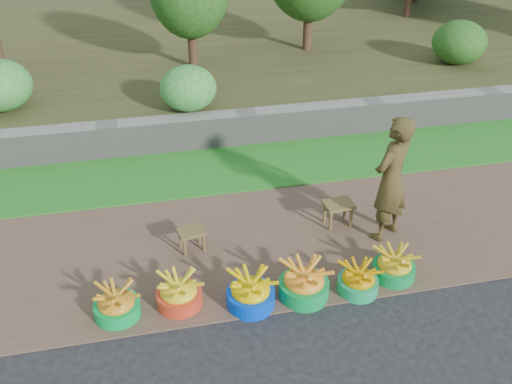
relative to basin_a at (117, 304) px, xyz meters
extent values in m
plane|color=#232326|center=(2.15, -0.33, -0.16)|extent=(120.00, 120.00, 0.00)
cube|color=brown|center=(2.15, 0.92, -0.15)|extent=(80.00, 2.50, 0.02)
cube|color=#22741F|center=(2.15, 2.92, -0.14)|extent=(80.00, 1.50, 0.04)
cube|color=slate|center=(2.15, 3.77, 0.11)|extent=(80.00, 0.35, 0.55)
cube|color=#3C3C1D|center=(2.15, 8.67, 0.09)|extent=(80.00, 10.00, 0.50)
cylinder|color=#392519|center=(1.61, 6.30, 0.87)|extent=(0.18, 0.18, 1.07)
cylinder|color=#392519|center=(4.13, 6.89, 0.95)|extent=(0.19, 0.19, 1.22)
ellipsoid|color=#358433|center=(1.28, 4.19, 0.71)|extent=(0.93, 0.93, 0.75)
ellipsoid|color=#235218|center=(6.82, 5.38, 0.76)|extent=(1.07, 1.07, 0.85)
cylinder|color=#01983D|center=(0.00, 0.00, -0.08)|extent=(0.49, 0.49, 0.18)
ellipsoid|color=#C07B18|center=(0.00, 0.00, 0.06)|extent=(0.43, 0.43, 0.28)
cylinder|color=#B8311A|center=(0.66, 0.03, -0.07)|extent=(0.50, 0.50, 0.18)
ellipsoid|color=gold|center=(0.66, 0.03, 0.07)|extent=(0.44, 0.44, 0.29)
cylinder|color=#0038D2|center=(1.42, -0.13, -0.07)|extent=(0.53, 0.53, 0.19)
ellipsoid|color=#D4AF00|center=(1.42, -0.13, 0.08)|extent=(0.47, 0.47, 0.30)
cylinder|color=#06883A|center=(2.02, -0.12, -0.06)|extent=(0.56, 0.56, 0.20)
ellipsoid|color=orange|center=(2.02, -0.12, 0.09)|extent=(0.49, 0.49, 0.32)
cylinder|color=#169456|center=(2.64, -0.17, -0.08)|extent=(0.46, 0.46, 0.17)
ellipsoid|color=#BF8000|center=(2.64, -0.17, 0.05)|extent=(0.40, 0.40, 0.26)
cylinder|color=#088338|center=(3.12, -0.03, -0.08)|extent=(0.49, 0.49, 0.18)
ellipsoid|color=#BB9812|center=(3.12, -0.03, 0.06)|extent=(0.43, 0.43, 0.28)
cube|color=brown|center=(0.91, 0.97, 0.12)|extent=(0.37, 0.31, 0.04)
cylinder|color=brown|center=(0.81, 0.86, -0.02)|extent=(0.03, 0.03, 0.25)
cylinder|color=brown|center=(1.05, 0.92, -0.02)|extent=(0.03, 0.03, 0.25)
cylinder|color=brown|center=(0.77, 1.03, -0.02)|extent=(0.03, 0.03, 0.25)
cylinder|color=brown|center=(1.02, 1.08, -0.02)|extent=(0.03, 0.03, 0.25)
cube|color=brown|center=(2.84, 1.11, 0.16)|extent=(0.40, 0.32, 0.04)
cylinder|color=brown|center=(2.71, 1.00, 0.00)|extent=(0.04, 0.04, 0.29)
cylinder|color=brown|center=(2.99, 1.02, 0.00)|extent=(0.04, 0.04, 0.29)
cylinder|color=brown|center=(2.69, 1.20, 0.00)|extent=(0.04, 0.04, 0.29)
cylinder|color=brown|center=(2.98, 1.22, 0.00)|extent=(0.04, 0.04, 0.29)
imported|color=black|center=(3.34, 0.76, 0.68)|extent=(0.72, 0.66, 1.64)
camera|label=1|loc=(0.48, -4.70, 4.15)|focal=40.00mm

